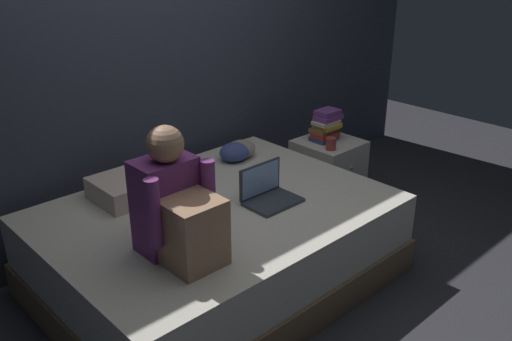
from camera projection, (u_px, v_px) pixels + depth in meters
The scene contains 10 objects.
ground_plane at pixel (275, 288), 3.35m from camera, with size 8.00×8.00×0.00m, color #2D2D33.
wall_back at pixel (149, 38), 3.62m from camera, with size 5.60×0.10×2.70m, color #383D4C.
bed at pixel (217, 245), 3.33m from camera, with size 2.00×1.50×0.52m.
nightstand at pixel (328, 173), 4.29m from camera, with size 0.44×0.46×0.53m.
person_sitting at pixel (176, 208), 2.65m from camera, with size 0.39×0.44×0.66m.
laptop at pixel (268, 193), 3.26m from camera, with size 0.32×0.23×0.22m.
pillow at pixel (141, 183), 3.36m from camera, with size 0.56×0.36×0.13m, color beige.
book_stack at pixel (326, 126), 4.16m from camera, with size 0.23×0.17×0.24m.
mug at pixel (331, 144), 4.01m from camera, with size 0.08×0.08×0.09m, color #933833.
clothes_pile at pixel (238, 151), 3.87m from camera, with size 0.29×0.21×0.13m.
Camera 1 is at (-2.00, -1.96, 1.99)m, focal length 38.69 mm.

